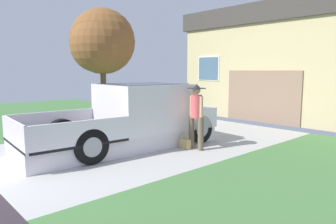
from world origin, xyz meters
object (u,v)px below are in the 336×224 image
(front_yard_tree, at_px, (102,43))
(wheeled_trash_bin, at_px, (167,104))
(person_with_hat, at_px, (196,113))
(handbag, at_px, (185,143))
(house_with_garage, at_px, (320,63))
(pickup_truck, at_px, (136,118))

(front_yard_tree, relative_size, wheeled_trash_bin, 4.38)
(front_yard_tree, xyz_separation_m, wheeled_trash_bin, (2.11, 1.95, -2.68))
(person_with_hat, height_order, front_yard_tree, front_yard_tree)
(handbag, bearing_deg, house_with_garage, 89.18)
(pickup_truck, relative_size, wheeled_trash_bin, 4.98)
(pickup_truck, relative_size, handbag, 12.19)
(pickup_truck, xyz_separation_m, wheeled_trash_bin, (-3.26, 4.09, -0.18))
(front_yard_tree, bearing_deg, person_with_hat, -10.55)
(person_with_hat, xyz_separation_m, house_with_garage, (-0.12, 7.85, 1.41))
(person_with_hat, distance_m, house_with_garage, 7.98)
(handbag, height_order, front_yard_tree, front_yard_tree)
(pickup_truck, xyz_separation_m, person_with_hat, (1.43, 0.87, 0.20))
(wheeled_trash_bin, bearing_deg, house_with_garage, 45.39)
(person_with_hat, bearing_deg, handbag, 38.33)
(handbag, relative_size, wheeled_trash_bin, 0.41)
(house_with_garage, bearing_deg, pickup_truck, -98.56)
(wheeled_trash_bin, bearing_deg, pickup_truck, -51.42)
(person_with_hat, distance_m, handbag, 0.87)
(house_with_garage, distance_m, front_yard_tree, 9.42)
(person_with_hat, bearing_deg, house_with_garage, -88.04)
(front_yard_tree, bearing_deg, handbag, -12.37)
(front_yard_tree, bearing_deg, pickup_truck, -21.74)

